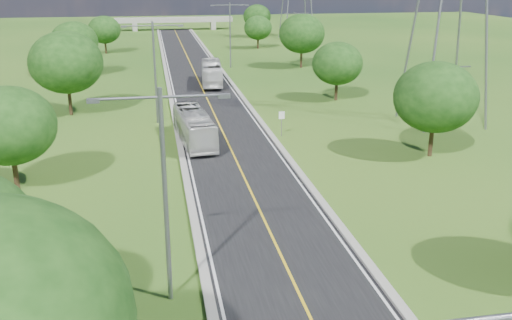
{
  "coord_description": "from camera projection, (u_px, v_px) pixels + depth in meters",
  "views": [
    {
      "loc": [
        -6.24,
        -11.63,
        14.6
      ],
      "look_at": [
        0.01,
        22.64,
        3.0
      ],
      "focal_mm": 40.0,
      "sensor_mm": 36.0,
      "label": 1
    }
  ],
  "objects": [
    {
      "name": "ground",
      "position": [
        203.0,
        91.0,
        72.54
      ],
      "size": [
        260.0,
        260.0,
        0.0
      ],
      "primitive_type": "plane",
      "color": "#1C4914",
      "rests_on": "ground"
    },
    {
      "name": "road",
      "position": [
        199.0,
        82.0,
        78.13
      ],
      "size": [
        8.0,
        150.0,
        0.06
      ],
      "primitive_type": "cube",
      "color": "black",
      "rests_on": "ground"
    },
    {
      "name": "curb_left",
      "position": [
        168.0,
        83.0,
        77.38
      ],
      "size": [
        0.5,
        150.0,
        0.22
      ],
      "primitive_type": "cube",
      "color": "gray",
      "rests_on": "ground"
    },
    {
      "name": "curb_right",
      "position": [
        230.0,
        81.0,
        78.83
      ],
      "size": [
        0.5,
        150.0,
        0.22
      ],
      "primitive_type": "cube",
      "color": "gray",
      "rests_on": "ground"
    },
    {
      "name": "speed_limit_sign",
      "position": [
        282.0,
        119.0,
        52.37
      ],
      "size": [
        0.55,
        0.09,
        2.4
      ],
      "color": "slate",
      "rests_on": "ground"
    },
    {
      "name": "overpass",
      "position": [
        174.0,
        21.0,
        146.45
      ],
      "size": [
        30.0,
        3.0,
        3.2
      ],
      "color": "gray",
      "rests_on": "ground"
    },
    {
      "name": "streetlight_near_left",
      "position": [
        164.0,
        180.0,
        24.83
      ],
      "size": [
        5.9,
        0.25,
        10.0
      ],
      "color": "slate",
      "rests_on": "ground"
    },
    {
      "name": "streetlight_mid_left",
      "position": [
        155.0,
        64.0,
        55.64
      ],
      "size": [
        5.9,
        0.25,
        10.0
      ],
      "color": "slate",
      "rests_on": "ground"
    },
    {
      "name": "streetlight_far_right",
      "position": [
        230.0,
        29.0,
        88.48
      ],
      "size": [
        5.9,
        0.25,
        10.0
      ],
      "color": "slate",
      "rests_on": "ground"
    },
    {
      "name": "tree_lb",
      "position": [
        9.0,
        126.0,
        38.48
      ],
      "size": [
        6.3,
        6.3,
        7.33
      ],
      "color": "black",
      "rests_on": "ground"
    },
    {
      "name": "tree_lc",
      "position": [
        66.0,
        62.0,
        58.89
      ],
      "size": [
        7.56,
        7.56,
        8.79
      ],
      "color": "black",
      "rests_on": "ground"
    },
    {
      "name": "tree_ld",
      "position": [
        74.0,
        42.0,
        81.15
      ],
      "size": [
        6.72,
        6.72,
        7.82
      ],
      "color": "black",
      "rests_on": "ground"
    },
    {
      "name": "tree_le",
      "position": [
        104.0,
        30.0,
        104.17
      ],
      "size": [
        5.88,
        5.88,
        6.84
      ],
      "color": "black",
      "rests_on": "ground"
    },
    {
      "name": "tree_rb",
      "position": [
        435.0,
        97.0,
        45.69
      ],
      "size": [
        6.72,
        6.72,
        7.82
      ],
      "color": "black",
      "rests_on": "ground"
    },
    {
      "name": "tree_rc",
      "position": [
        337.0,
        64.0,
        66.25
      ],
      "size": [
        5.88,
        5.88,
        6.84
      ],
      "color": "black",
      "rests_on": "ground"
    },
    {
      "name": "tree_rd",
      "position": [
        302.0,
        34.0,
        88.7
      ],
      "size": [
        7.14,
        7.14,
        8.3
      ],
      "color": "black",
      "rests_on": "ground"
    },
    {
      "name": "tree_re",
      "position": [
        258.0,
        28.0,
        111.07
      ],
      "size": [
        5.46,
        5.46,
        6.35
      ],
      "color": "black",
      "rests_on": "ground"
    },
    {
      "name": "tree_rf",
      "position": [
        257.0,
        16.0,
        130.14
      ],
      "size": [
        6.3,
        6.3,
        7.33
      ],
      "color": "black",
      "rests_on": "ground"
    },
    {
      "name": "bus_outbound",
      "position": [
        212.0,
        73.0,
        76.29
      ],
      "size": [
        3.41,
        10.98,
        3.01
      ],
      "primitive_type": "imported",
      "rotation": [
        0.0,
        0.0,
        3.06
      ],
      "color": "silver",
      "rests_on": "road"
    },
    {
      "name": "bus_inbound",
      "position": [
        194.0,
        127.0,
        50.39
      ],
      "size": [
        3.26,
        10.37,
        2.84
      ],
      "primitive_type": "imported",
      "rotation": [
        0.0,
        0.0,
        0.09
      ],
      "color": "beige",
      "rests_on": "road"
    }
  ]
}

